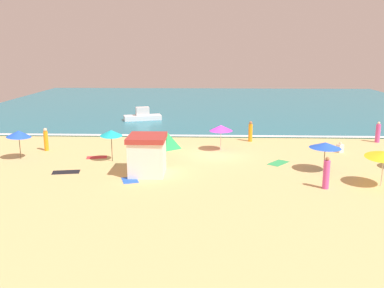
{
  "coord_description": "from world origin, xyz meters",
  "views": [
    {
      "loc": [
        -0.64,
        -30.48,
        7.89
      ],
      "look_at": [
        -1.74,
        -0.02,
        0.8
      ],
      "focal_mm": 39.34,
      "sensor_mm": 36.0,
      "label": 1
    }
  ],
  "objects": [
    {
      "name": "beachgoer_0",
      "position": [
        -13.07,
        0.78,
        0.86
      ],
      "size": [
        0.4,
        0.4,
        1.78
      ],
      "color": "orange",
      "rests_on": "ground_plane"
    },
    {
      "name": "beach_towel_0",
      "position": [
        -5.26,
        -6.39,
        0.01
      ],
      "size": [
        1.28,
        1.52,
        0.01
      ],
      "color": "blue",
      "rests_on": "ground_plane"
    },
    {
      "name": "beachgoer_5",
      "position": [
        -3.69,
        -2.07,
        0.93
      ],
      "size": [
        0.36,
        0.36,
        1.89
      ],
      "color": "red",
      "rests_on": "ground_plane"
    },
    {
      "name": "small_boat_0",
      "position": [
        -7.62,
        14.35,
        0.55
      ],
      "size": [
        4.22,
        2.5,
        1.41
      ],
      "color": "white",
      "rests_on": "ocean_water"
    },
    {
      "name": "beachgoer_1",
      "position": [
        13.74,
        4.64,
        0.81
      ],
      "size": [
        0.5,
        0.5,
        1.76
      ],
      "color": "#D84CA5",
      "rests_on": "ground_plane"
    },
    {
      "name": "wave_breaker_foam",
      "position": [
        0.0,
        6.3,
        0.1
      ],
      "size": [
        57.0,
        0.7,
        0.01
      ],
      "primitive_type": "cube",
      "color": "white",
      "rests_on": "ocean_water"
    },
    {
      "name": "beach_umbrella_4",
      "position": [
        -13.99,
        -1.76,
        1.85
      ],
      "size": [
        1.94,
        1.92,
        2.14
      ],
      "color": "#4C3823",
      "rests_on": "ground_plane"
    },
    {
      "name": "beachgoer_4",
      "position": [
        6.13,
        -7.49,
        0.87
      ],
      "size": [
        0.5,
        0.5,
        1.86
      ],
      "color": "#D84CA5",
      "rests_on": "ground_plane"
    },
    {
      "name": "lifeguard_cabana",
      "position": [
        -4.37,
        -5.02,
        1.26
      ],
      "size": [
        2.33,
        2.64,
        2.48
      ],
      "color": "white",
      "rests_on": "ground_plane"
    },
    {
      "name": "beach_towel_2",
      "position": [
        4.34,
        -2.2,
        0.01
      ],
      "size": [
        1.76,
        1.88,
        0.01
      ],
      "color": "green",
      "rests_on": "ground_plane"
    },
    {
      "name": "ocean_water",
      "position": [
        0.0,
        28.0,
        0.05
      ],
      "size": [
        60.0,
        44.0,
        0.1
      ],
      "primitive_type": "cube",
      "color": "teal",
      "rests_on": "ground_plane"
    },
    {
      "name": "beachgoer_3",
      "position": [
        9.55,
        1.06,
        0.34
      ],
      "size": [
        0.54,
        0.54,
        0.81
      ],
      "color": "white",
      "rests_on": "ground_plane"
    },
    {
      "name": "beach_umbrella_6",
      "position": [
        6.95,
        -4.06,
        1.74
      ],
      "size": [
        2.79,
        2.79,
        1.93
      ],
      "color": "#4C3823",
      "rests_on": "ground_plane"
    },
    {
      "name": "beach_umbrella_1",
      "position": [
        -7.28,
        -2.13,
        2.03
      ],
      "size": [
        2.04,
        2.06,
        2.31
      ],
      "color": "#4C3823",
      "rests_on": "ground_plane"
    },
    {
      "name": "ground_plane",
      "position": [
        0.0,
        0.0,
        0.0
      ],
      "size": [
        60.0,
        60.0,
        0.0
      ],
      "primitive_type": "plane",
      "color": "#D8B775"
    },
    {
      "name": "beach_tent",
      "position": [
        -3.75,
        1.76,
        0.66
      ],
      "size": [
        1.66,
        1.47,
        1.32
      ],
      "color": "green",
      "rests_on": "ground_plane"
    },
    {
      "name": "beach_towel_3",
      "position": [
        -9.68,
        -4.88,
        0.01
      ],
      "size": [
        1.84,
        1.18,
        0.01
      ],
      "color": "black",
      "rests_on": "ground_plane"
    },
    {
      "name": "beachgoer_2",
      "position": [
        3.06,
        4.61,
        0.83
      ],
      "size": [
        0.41,
        0.41,
        1.73
      ],
      "color": "orange",
      "rests_on": "ground_plane"
    },
    {
      "name": "beach_umbrella_3",
      "position": [
        9.46,
        -6.96,
        1.9
      ],
      "size": [
        2.8,
        2.81,
        2.16
      ],
      "color": "silver",
      "rests_on": "ground_plane"
    },
    {
      "name": "beach_umbrella_0",
      "position": [
        0.45,
        1.29,
        1.78
      ],
      "size": [
        2.54,
        2.54,
        2.02
      ],
      "color": "silver",
      "rests_on": "ground_plane"
    },
    {
      "name": "beach_towel_1",
      "position": [
        -8.64,
        -1.15,
        0.01
      ],
      "size": [
        1.59,
        1.09,
        0.01
      ],
      "color": "red",
      "rests_on": "ground_plane"
    }
  ]
}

